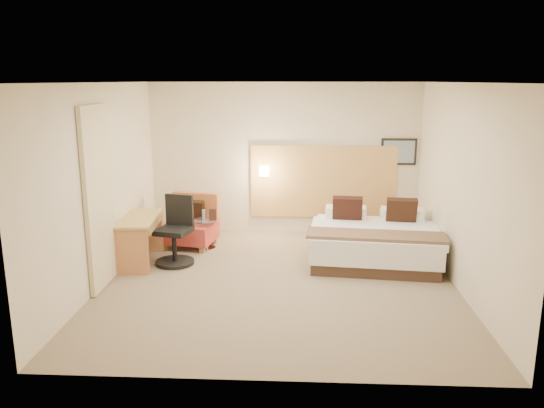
{
  "coord_description": "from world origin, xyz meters",
  "views": [
    {
      "loc": [
        0.26,
        -6.92,
        2.73
      ],
      "look_at": [
        -0.12,
        0.53,
        0.98
      ],
      "focal_mm": 35.0,
      "sensor_mm": 36.0,
      "label": 1
    }
  ],
  "objects_px": {
    "desk": "(141,227)",
    "desk_chair": "(176,236)",
    "lounge_chair": "(191,225)",
    "side_table": "(207,233)",
    "bed": "(374,240)"
  },
  "relations": [
    {
      "from": "bed",
      "to": "desk_chair",
      "type": "bearing_deg",
      "value": -173.3
    },
    {
      "from": "side_table",
      "to": "desk_chair",
      "type": "xyz_separation_m",
      "value": [
        -0.34,
        -0.74,
        0.15
      ]
    },
    {
      "from": "lounge_chair",
      "to": "desk_chair",
      "type": "height_order",
      "value": "desk_chair"
    },
    {
      "from": "side_table",
      "to": "lounge_chair",
      "type": "bearing_deg",
      "value": 148.45
    },
    {
      "from": "bed",
      "to": "side_table",
      "type": "distance_m",
      "value": 2.72
    },
    {
      "from": "lounge_chair",
      "to": "side_table",
      "type": "relative_size",
      "value": 1.84
    },
    {
      "from": "desk",
      "to": "desk_chair",
      "type": "distance_m",
      "value": 0.54
    },
    {
      "from": "lounge_chair",
      "to": "desk_chair",
      "type": "relative_size",
      "value": 0.91
    },
    {
      "from": "bed",
      "to": "desk",
      "type": "distance_m",
      "value": 3.58
    },
    {
      "from": "bed",
      "to": "desk_chair",
      "type": "xyz_separation_m",
      "value": [
        -3.03,
        -0.36,
        0.12
      ]
    },
    {
      "from": "lounge_chair",
      "to": "desk",
      "type": "bearing_deg",
      "value": -122.04
    },
    {
      "from": "desk",
      "to": "desk_chair",
      "type": "relative_size",
      "value": 1.15
    },
    {
      "from": "lounge_chair",
      "to": "desk",
      "type": "height_order",
      "value": "lounge_chair"
    },
    {
      "from": "lounge_chair",
      "to": "desk",
      "type": "relative_size",
      "value": 0.79
    },
    {
      "from": "lounge_chair",
      "to": "desk_chair",
      "type": "bearing_deg",
      "value": -93.35
    }
  ]
}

